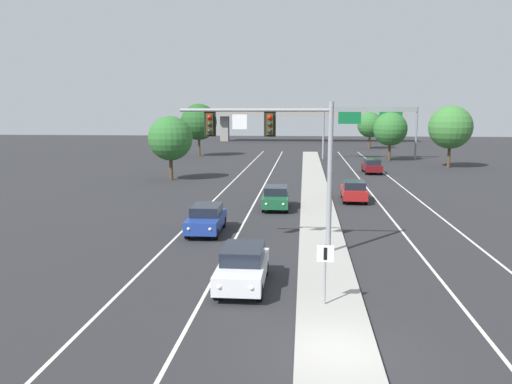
{
  "coord_description": "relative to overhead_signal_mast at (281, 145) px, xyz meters",
  "views": [
    {
      "loc": [
        -1.0,
        -14.19,
        6.93
      ],
      "look_at": [
        -3.2,
        9.55,
        3.2
      ],
      "focal_mm": 36.62,
      "sensor_mm": 36.0,
      "label": 1
    }
  ],
  "objects": [
    {
      "name": "ground_plane",
      "position": [
        2.09,
        -10.6,
        -5.33
      ],
      "size": [
        260.0,
        260.0,
        0.0
      ],
      "primitive_type": "plane",
      "color": "#28282B"
    },
    {
      "name": "median_island",
      "position": [
        2.09,
        7.4,
        -5.26
      ],
      "size": [
        2.4,
        110.0,
        0.15
      ],
      "primitive_type": "cube",
      "color": "#9E9B93",
      "rests_on": "ground"
    },
    {
      "name": "lane_stripe_oncoming_center",
      "position": [
        -2.61,
        14.4,
        -5.33
      ],
      "size": [
        0.14,
        100.0,
        0.01
      ],
      "primitive_type": "cube",
      "color": "silver",
      "rests_on": "ground"
    },
    {
      "name": "lane_stripe_receding_center",
      "position": [
        6.79,
        14.4,
        -5.33
      ],
      "size": [
        0.14,
        100.0,
        0.01
      ],
      "primitive_type": "cube",
      "color": "silver",
      "rests_on": "ground"
    },
    {
      "name": "edge_stripe_left",
      "position": [
        -5.91,
        14.4,
        -5.33
      ],
      "size": [
        0.14,
        100.0,
        0.01
      ],
      "primitive_type": "cube",
      "color": "silver",
      "rests_on": "ground"
    },
    {
      "name": "edge_stripe_right",
      "position": [
        10.09,
        14.4,
        -5.33
      ],
      "size": [
        0.14,
        100.0,
        0.01
      ],
      "primitive_type": "cube",
      "color": "silver",
      "rests_on": "ground"
    },
    {
      "name": "overhead_signal_mast",
      "position": [
        0.0,
        0.0,
        0.0
      ],
      "size": [
        7.29,
        0.44,
        7.2
      ],
      "color": "gray",
      "rests_on": "median_island"
    },
    {
      "name": "median_sign_post",
      "position": [
        1.88,
        -7.02,
        -3.75
      ],
      "size": [
        0.6,
        0.1,
        2.2
      ],
      "color": "gray",
      "rests_on": "median_island"
    },
    {
      "name": "car_oncoming_white",
      "position": [
        -1.27,
        -4.94,
        -4.51
      ],
      "size": [
        1.83,
        4.47,
        1.58
      ],
      "color": "silver",
      "rests_on": "ground"
    },
    {
      "name": "car_oncoming_blue",
      "position": [
        -4.44,
        4.04,
        -4.51
      ],
      "size": [
        1.89,
        4.5,
        1.58
      ],
      "color": "navy",
      "rests_on": "ground"
    },
    {
      "name": "car_oncoming_green",
      "position": [
        -0.88,
        11.83,
        -4.51
      ],
      "size": [
        1.91,
        4.5,
        1.58
      ],
      "color": "#195633",
      "rests_on": "ground"
    },
    {
      "name": "car_receding_red",
      "position": [
        4.96,
        15.52,
        -4.51
      ],
      "size": [
        1.89,
        4.5,
        1.58
      ],
      "color": "maroon",
      "rests_on": "ground"
    },
    {
      "name": "car_receding_darkred",
      "position": [
        8.64,
        34.01,
        -4.51
      ],
      "size": [
        1.87,
        4.49,
        1.58
      ],
      "color": "#5B0F14",
      "rests_on": "ground"
    },
    {
      "name": "highway_sign_gantry",
      "position": [
        10.29,
        50.84,
        0.83
      ],
      "size": [
        13.28,
        0.42,
        7.5
      ],
      "color": "gray",
      "rests_on": "ground"
    },
    {
      "name": "overpass_bridge",
      "position": [
        2.09,
        94.09,
        0.45
      ],
      "size": [
        42.4,
        6.4,
        7.65
      ],
      "color": "gray",
      "rests_on": "ground"
    },
    {
      "name": "tree_far_left_b",
      "position": [
        -12.23,
        26.37,
        -1.15
      ],
      "size": [
        4.43,
        4.43,
        6.4
      ],
      "color": "#4C3823",
      "rests_on": "ground"
    },
    {
      "name": "tree_far_right_c",
      "position": [
        18.7,
        40.64,
        -0.41
      ],
      "size": [
        5.21,
        5.21,
        7.54
      ],
      "color": "#4C3823",
      "rests_on": "ground"
    },
    {
      "name": "tree_far_right_a",
      "position": [
        12.97,
        72.45,
        -0.98
      ],
      "size": [
        4.6,
        4.6,
        6.66
      ],
      "color": "#4C3823",
      "rests_on": "ground"
    },
    {
      "name": "tree_far_right_b",
      "position": [
        12.9,
        49.09,
        -0.93
      ],
      "size": [
        4.65,
        4.65,
        6.74
      ],
      "color": "#4C3823",
      "rests_on": "ground"
    },
    {
      "name": "tree_far_left_a",
      "position": [
        -14.97,
        54.12,
        -0.13
      ],
      "size": [
        5.5,
        5.5,
        7.96
      ],
      "color": "#4C3823",
      "rests_on": "ground"
    }
  ]
}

